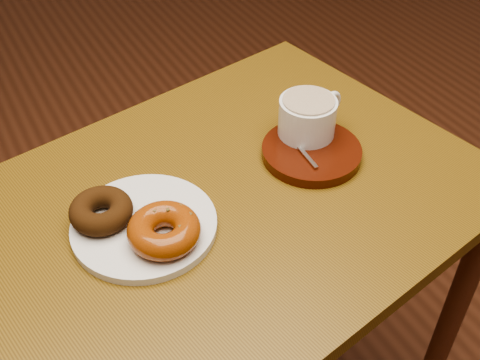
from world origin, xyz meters
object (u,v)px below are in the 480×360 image
donut_plate (144,225)px  coffee_cup (308,116)px  cafe_table (230,245)px  saucer (311,152)px

donut_plate → coffee_cup: coffee_cup is taller
cafe_table → coffee_cup: bearing=6.2°
saucer → coffee_cup: bearing=68.1°
cafe_table → saucer: bearing=-5.5°
cafe_table → saucer: size_ratio=5.39×
cafe_table → coffee_cup: (0.18, 0.05, 0.17)m
saucer → coffee_cup: (0.02, 0.04, 0.04)m
donut_plate → saucer: bearing=4.0°
coffee_cup → saucer: bearing=-123.1°
cafe_table → donut_plate: (-0.14, -0.01, 0.13)m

